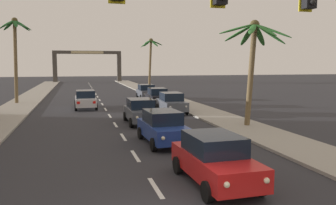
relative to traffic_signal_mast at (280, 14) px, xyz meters
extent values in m
cube|color=#9E998E|center=(4.78, 19.48, -5.32)|extent=(3.20, 110.00, 0.14)
cube|color=#9E998E|center=(-10.82, 19.48, -5.32)|extent=(3.20, 110.00, 0.14)
cube|color=silver|center=(-3.02, 2.16, -5.39)|extent=(0.16, 2.00, 0.01)
cube|color=silver|center=(-3.02, 6.30, -5.39)|extent=(0.16, 2.00, 0.01)
cube|color=silver|center=(-3.02, 10.44, -5.39)|extent=(0.16, 2.00, 0.01)
cube|color=silver|center=(-3.02, 14.57, -5.39)|extent=(0.16, 2.00, 0.01)
cube|color=silver|center=(-3.02, 18.71, -5.39)|extent=(0.16, 2.00, 0.01)
cube|color=silver|center=(-3.02, 22.85, -5.39)|extent=(0.16, 2.00, 0.01)
cube|color=silver|center=(-3.02, 26.98, -5.39)|extent=(0.16, 2.00, 0.01)
cube|color=silver|center=(-3.02, 31.12, -5.39)|extent=(0.16, 2.00, 0.01)
cube|color=silver|center=(-3.02, 35.25, -5.39)|extent=(0.16, 2.00, 0.01)
cube|color=silver|center=(-3.02, 39.39, -5.39)|extent=(0.16, 2.00, 0.01)
cube|color=silver|center=(-3.02, 43.53, -5.39)|extent=(0.16, 2.00, 0.01)
cube|color=silver|center=(-3.02, 47.66, -5.39)|extent=(0.16, 2.00, 0.01)
cube|color=silver|center=(-3.02, 51.80, -5.39)|extent=(0.16, 2.00, 0.01)
cube|color=silver|center=(-3.02, 55.93, -5.39)|extent=(0.16, 2.00, 0.01)
cube|color=silver|center=(-3.02, 60.07, -5.39)|extent=(0.16, 2.00, 0.01)
cube|color=silver|center=(-3.02, 64.21, -5.39)|extent=(0.16, 2.00, 0.01)
cube|color=silver|center=(-3.02, 68.34, -5.39)|extent=(0.16, 2.00, 0.01)
sphere|color=black|center=(0.90, -0.15, 0.34)|extent=(0.17, 0.17, 0.17)
cube|color=red|center=(-0.99, 2.05, -4.71)|extent=(1.89, 4.35, 0.72)
cube|color=black|center=(-0.99, 2.20, -4.03)|extent=(1.67, 2.25, 0.64)
cylinder|color=black|center=(-0.08, 0.66, -5.07)|extent=(0.24, 0.65, 0.64)
cylinder|color=black|center=(-1.80, 0.60, -5.07)|extent=(0.24, 0.65, 0.64)
cylinder|color=black|center=(-0.17, 3.49, -5.07)|extent=(0.24, 0.65, 0.64)
cylinder|color=black|center=(-1.89, 3.44, -5.07)|extent=(0.24, 0.65, 0.64)
sphere|color=#F9EFC6|center=(-0.30, -0.10, -4.63)|extent=(0.18, 0.18, 0.18)
sphere|color=#F9EFC6|center=(-1.54, -0.14, -4.63)|extent=(0.18, 0.18, 0.18)
cube|color=red|center=(-0.39, 4.23, -4.61)|extent=(0.24, 0.07, 0.20)
cube|color=red|center=(-1.71, 4.19, -4.61)|extent=(0.24, 0.07, 0.20)
cube|color=navy|center=(-1.25, 8.33, -4.71)|extent=(1.93, 4.37, 0.72)
cube|color=black|center=(-1.26, 8.48, -4.03)|extent=(1.68, 2.26, 0.64)
cylinder|color=black|center=(-0.34, 6.95, -5.07)|extent=(0.24, 0.65, 0.64)
cylinder|color=black|center=(-2.06, 6.88, -5.07)|extent=(0.24, 0.65, 0.64)
cylinder|color=black|center=(-0.45, 9.79, -5.07)|extent=(0.24, 0.65, 0.64)
cylinder|color=black|center=(-2.17, 9.72, -5.07)|extent=(0.24, 0.65, 0.64)
sphere|color=#F9EFC6|center=(-0.55, 6.19, -4.63)|extent=(0.18, 0.18, 0.18)
sphere|color=#F9EFC6|center=(-1.79, 6.14, -4.63)|extent=(0.18, 0.18, 0.18)
cube|color=red|center=(-0.68, 10.52, -4.61)|extent=(0.24, 0.07, 0.20)
cube|color=red|center=(-2.00, 10.47, -4.61)|extent=(0.24, 0.07, 0.20)
cube|color=#4C515B|center=(-1.28, 14.62, -4.71)|extent=(1.77, 4.31, 0.72)
cube|color=black|center=(-1.28, 14.77, -4.03)|extent=(1.61, 2.20, 0.64)
cylinder|color=black|center=(-0.41, 13.20, -5.07)|extent=(0.22, 0.64, 0.64)
cylinder|color=black|center=(-2.14, 13.20, -5.07)|extent=(0.22, 0.64, 0.64)
cylinder|color=black|center=(-0.42, 16.04, -5.07)|extent=(0.22, 0.64, 0.64)
cylinder|color=black|center=(-2.14, 16.04, -5.07)|extent=(0.22, 0.64, 0.64)
sphere|color=#F9EFC6|center=(-0.65, 12.45, -4.63)|extent=(0.18, 0.18, 0.18)
sphere|color=#F9EFC6|center=(-1.89, 12.45, -4.63)|extent=(0.18, 0.18, 0.18)
cube|color=red|center=(-0.62, 16.78, -4.61)|extent=(0.24, 0.06, 0.20)
cube|color=red|center=(-1.94, 16.78, -4.61)|extent=(0.24, 0.06, 0.20)
cube|color=silver|center=(-4.73, 23.79, -4.71)|extent=(1.81, 4.32, 0.72)
cube|color=black|center=(-4.73, 23.64, -4.03)|extent=(1.62, 2.22, 0.64)
cylinder|color=black|center=(-5.61, 25.20, -5.07)|extent=(0.23, 0.64, 0.64)
cylinder|color=black|center=(-3.88, 25.22, -5.07)|extent=(0.23, 0.64, 0.64)
cylinder|color=black|center=(-5.57, 22.37, -5.07)|extent=(0.23, 0.64, 0.64)
cylinder|color=black|center=(-3.85, 22.38, -5.07)|extent=(0.23, 0.64, 0.64)
sphere|color=#B2B2AD|center=(-5.37, 25.96, -4.63)|extent=(0.18, 0.18, 0.18)
sphere|color=#B2B2AD|center=(-4.13, 25.97, -4.63)|extent=(0.18, 0.18, 0.18)
cube|color=red|center=(-5.36, 21.63, -4.61)|extent=(0.24, 0.06, 0.20)
cube|color=red|center=(-4.04, 21.64, -4.61)|extent=(0.24, 0.06, 0.20)
cube|color=#4C515B|center=(2.13, 19.13, -4.71)|extent=(1.89, 4.35, 0.72)
cube|color=black|center=(2.14, 19.28, -4.03)|extent=(1.66, 2.25, 0.64)
cylinder|color=black|center=(2.95, 17.68, -5.07)|extent=(0.24, 0.65, 0.64)
cylinder|color=black|center=(1.23, 17.73, -5.07)|extent=(0.24, 0.65, 0.64)
cylinder|color=black|center=(3.04, 20.52, -5.07)|extent=(0.24, 0.65, 0.64)
cylinder|color=black|center=(1.31, 20.57, -5.07)|extent=(0.24, 0.65, 0.64)
sphere|color=#B2B2AD|center=(2.69, 16.94, -4.63)|extent=(0.18, 0.18, 0.18)
sphere|color=#B2B2AD|center=(1.45, 16.98, -4.63)|extent=(0.18, 0.18, 0.18)
cube|color=red|center=(2.86, 21.27, -4.61)|extent=(0.24, 0.07, 0.20)
cube|color=red|center=(1.54, 21.31, -4.61)|extent=(0.24, 0.07, 0.20)
cube|color=black|center=(2.22, 24.77, -4.71)|extent=(1.89, 4.35, 0.72)
cube|color=black|center=(2.23, 24.92, -4.03)|extent=(1.67, 2.25, 0.64)
cylinder|color=black|center=(3.04, 23.32, -5.07)|extent=(0.24, 0.65, 0.64)
cylinder|color=black|center=(1.32, 23.38, -5.07)|extent=(0.24, 0.65, 0.64)
cylinder|color=black|center=(3.13, 26.16, -5.07)|extent=(0.24, 0.65, 0.64)
cylinder|color=black|center=(1.40, 26.21, -5.07)|extent=(0.24, 0.65, 0.64)
sphere|color=#B2B2AD|center=(2.77, 22.58, -4.63)|extent=(0.18, 0.18, 0.18)
sphere|color=#B2B2AD|center=(1.54, 22.62, -4.63)|extent=(0.18, 0.18, 0.18)
cube|color=red|center=(2.95, 26.91, -4.61)|extent=(0.24, 0.07, 0.20)
cube|color=red|center=(1.63, 26.95, -4.61)|extent=(0.24, 0.07, 0.20)
cube|color=#4C515B|center=(2.32, 31.07, -4.71)|extent=(1.80, 4.32, 0.72)
cube|color=black|center=(2.33, 31.22, -4.03)|extent=(1.62, 2.21, 0.64)
cylinder|color=black|center=(3.17, 29.65, -5.07)|extent=(0.23, 0.64, 0.64)
cylinder|color=black|center=(1.45, 29.66, -5.07)|extent=(0.23, 0.64, 0.64)
cylinder|color=black|center=(3.20, 32.48, -5.07)|extent=(0.23, 0.64, 0.64)
cylinder|color=black|center=(1.48, 32.50, -5.07)|extent=(0.23, 0.64, 0.64)
sphere|color=#B2B2AD|center=(2.92, 28.90, -4.63)|extent=(0.18, 0.18, 0.18)
sphere|color=#B2B2AD|center=(1.68, 28.91, -4.63)|extent=(0.18, 0.18, 0.18)
cube|color=red|center=(3.00, 33.23, -4.61)|extent=(0.24, 0.06, 0.20)
cube|color=red|center=(1.68, 33.24, -4.61)|extent=(0.24, 0.06, 0.20)
cylinder|color=brown|center=(-11.30, 29.15, -1.27)|extent=(0.50, 0.34, 8.25)
ellipsoid|color=#1E5123|center=(-10.45, 29.20, 2.47)|extent=(1.63, 0.49, 1.08)
ellipsoid|color=#1E5123|center=(-10.59, 29.60, 2.48)|extent=(1.54, 1.27, 1.07)
ellipsoid|color=#1E5123|center=(-11.02, 30.02, 2.77)|extent=(0.79, 1.84, 0.51)
ellipsoid|color=#1E5123|center=(-11.82, 29.64, 2.48)|extent=(1.51, 1.33, 1.06)
ellipsoid|color=#1E5123|center=(-11.99, 29.22, 2.49)|extent=(1.66, 0.53, 1.04)
ellipsoid|color=#1E5123|center=(-11.66, 28.46, 2.57)|extent=(1.25, 1.64, 0.90)
ellipsoid|color=#1E5123|center=(-11.03, 28.37, 2.54)|extent=(0.78, 1.72, 0.96)
ellipsoid|color=#1E5123|center=(-10.59, 28.64, 2.55)|extent=(1.55, 1.37, 0.94)
sphere|color=#4C4223|center=(-11.22, 29.15, 2.90)|extent=(0.60, 0.60, 0.60)
cylinder|color=brown|center=(5.27, 11.55, -2.17)|extent=(0.72, 0.35, 6.45)
ellipsoid|color=#2D702D|center=(6.51, 11.45, 0.53)|extent=(2.22, 0.61, 1.36)
ellipsoid|color=#2D702D|center=(6.21, 12.29, 0.52)|extent=(1.84, 1.81, 1.38)
ellipsoid|color=#2D702D|center=(5.53, 12.61, 0.53)|extent=(0.55, 2.22, 1.34)
ellipsoid|color=#2D702D|center=(4.88, 12.52, 0.66)|extent=(1.53, 2.19, 1.10)
ellipsoid|color=#2D702D|center=(4.27, 11.60, 0.82)|extent=(2.42, 0.50, 0.78)
ellipsoid|color=#2D702D|center=(4.80, 10.60, 0.74)|extent=(1.67, 2.18, 0.93)
ellipsoid|color=#2D702D|center=(5.54, 10.42, 0.69)|extent=(0.57, 2.35, 1.04)
ellipsoid|color=#2D702D|center=(6.30, 10.79, 0.68)|extent=(1.99, 1.85, 1.07)
sphere|color=#4C4223|center=(5.46, 11.55, 1.10)|extent=(0.60, 0.60, 0.60)
cylinder|color=brown|center=(4.71, 40.55, -1.74)|extent=(0.66, 0.32, 7.31)
ellipsoid|color=#236028|center=(5.75, 40.70, 1.66)|extent=(1.85, 0.71, 0.83)
ellipsoid|color=#236028|center=(5.39, 41.31, 1.76)|extent=(1.36, 1.78, 0.64)
ellipsoid|color=#236028|center=(4.48, 41.30, 1.59)|extent=(1.19, 1.75, 0.95)
ellipsoid|color=#236028|center=(4.11, 40.37, 1.48)|extent=(1.71, 0.77, 1.16)
ellipsoid|color=#236028|center=(4.31, 39.85, 1.71)|extent=(1.48, 1.68, 0.72)
ellipsoid|color=#236028|center=(5.22, 39.80, 1.52)|extent=(1.06, 1.72, 1.08)
sphere|color=#4C4223|center=(4.88, 40.55, 1.96)|extent=(0.60, 0.60, 0.60)
cube|color=#423D38|center=(-10.03, 72.00, -2.27)|extent=(0.90, 0.90, 6.25)
cube|color=#423D38|center=(3.99, 72.00, -2.27)|extent=(0.90, 0.90, 6.25)
cube|color=#423D38|center=(-3.02, 72.00, 1.21)|extent=(14.92, 0.60, 0.70)
cube|color=tan|center=(-3.02, 71.68, 1.21)|extent=(7.01, 0.08, 0.56)
camera|label=1|loc=(-5.42, -8.70, -1.35)|focal=37.49mm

